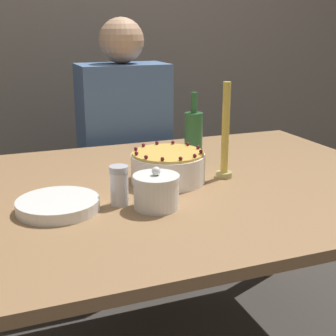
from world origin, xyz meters
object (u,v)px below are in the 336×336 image
(bottle, at_px, (193,137))
(cake, at_px, (168,167))
(sugar_bowl, at_px, (156,191))
(sugar_shaker, at_px, (119,185))
(person_man_blue_shirt, at_px, (125,171))
(candle, at_px, (225,139))

(bottle, bearing_deg, cake, -134.99)
(cake, relative_size, bottle, 0.92)
(cake, height_order, bottle, bottle)
(sugar_bowl, relative_size, sugar_shaker, 1.13)
(sugar_shaker, bearing_deg, person_man_blue_shirt, 73.46)
(cake, bearing_deg, candle, -6.49)
(sugar_shaker, bearing_deg, candle, 17.35)
(sugar_bowl, distance_m, bottle, 0.45)
(sugar_bowl, height_order, sugar_shaker, sugar_bowl)
(bottle, bearing_deg, person_man_blue_shirt, 99.68)
(sugar_bowl, bearing_deg, person_man_blue_shirt, 79.57)
(sugar_shaker, xyz_separation_m, person_man_blue_shirt, (0.26, 0.87, -0.24))
(candle, height_order, person_man_blue_shirt, person_man_blue_shirt)
(sugar_shaker, xyz_separation_m, bottle, (0.36, 0.30, 0.04))
(bottle, bearing_deg, candle, -80.53)
(sugar_shaker, bearing_deg, bottle, 40.07)
(cake, bearing_deg, bottle, 45.01)
(candle, height_order, bottle, candle)
(candle, xyz_separation_m, person_man_blue_shirt, (-0.13, 0.75, -0.31))
(cake, height_order, sugar_bowl, sugar_bowl)
(cake, height_order, sugar_shaker, sugar_shaker)
(candle, xyz_separation_m, bottle, (-0.03, 0.18, -0.03))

